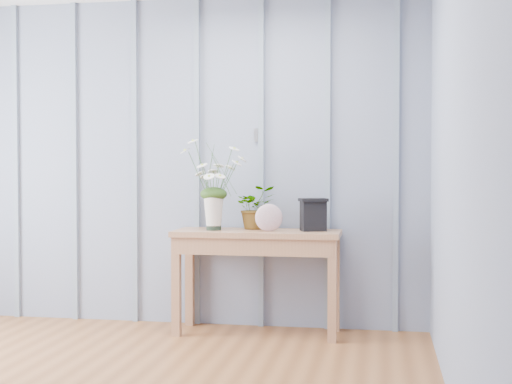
% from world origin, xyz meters
% --- Properties ---
extents(room_shell, '(4.00, 4.50, 2.50)m').
position_xyz_m(room_shell, '(0.00, 0.92, 1.99)').
color(room_shell, gray).
rests_on(room_shell, ground).
extents(sideboard, '(1.20, 0.45, 0.75)m').
position_xyz_m(sideboard, '(0.76, 1.99, 0.64)').
color(sideboard, '#976746').
rests_on(sideboard, ground).
extents(daisy_vase, '(0.48, 0.37, 0.68)m').
position_xyz_m(daisy_vase, '(0.45, 1.96, 1.18)').
color(daisy_vase, black).
rests_on(daisy_vase, sideboard).
extents(spider_plant, '(0.37, 0.35, 0.32)m').
position_xyz_m(spider_plant, '(0.73, 2.11, 0.91)').
color(spider_plant, '#1F3E12').
rests_on(spider_plant, sideboard).
extents(felt_disc_vessel, '(0.20, 0.10, 0.20)m').
position_xyz_m(felt_disc_vessel, '(0.86, 1.92, 0.85)').
color(felt_disc_vessel, '#935774').
rests_on(felt_disc_vessel, sideboard).
extents(carved_box, '(0.23, 0.20, 0.23)m').
position_xyz_m(carved_box, '(1.16, 2.02, 0.87)').
color(carved_box, black).
rests_on(carved_box, sideboard).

